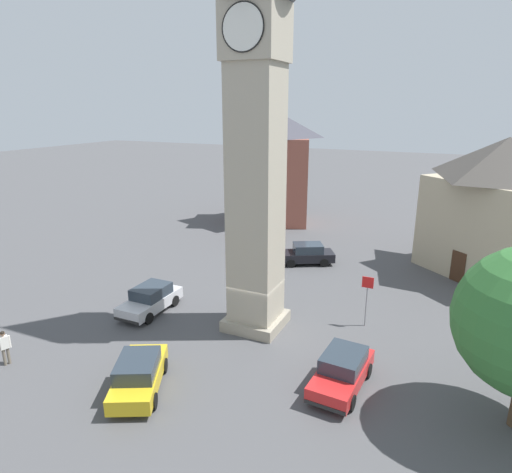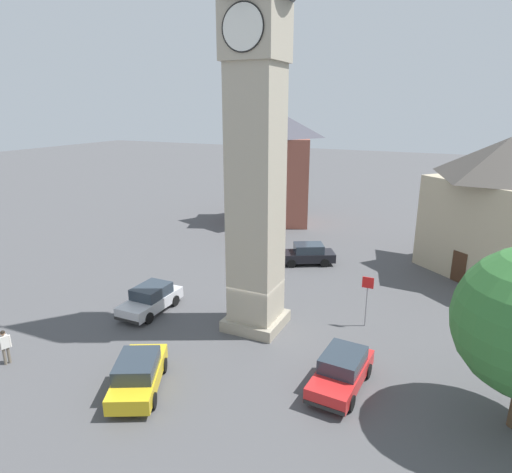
{
  "view_description": "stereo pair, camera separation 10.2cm",
  "coord_description": "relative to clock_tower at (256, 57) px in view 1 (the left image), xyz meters",
  "views": [
    {
      "loc": [
        9.01,
        -19.31,
        11.37
      ],
      "look_at": [
        0.0,
        0.0,
        5.02
      ],
      "focal_mm": 30.8,
      "sensor_mm": 36.0,
      "label": 1
    },
    {
      "loc": [
        9.11,
        -19.27,
        11.37
      ],
      "look_at": [
        0.0,
        0.0,
        5.02
      ],
      "focal_mm": 30.8,
      "sensor_mm": 36.0,
      "label": 2
    }
  ],
  "objects": [
    {
      "name": "road_sign",
      "position": [
        5.31,
        2.49,
        -11.61
      ],
      "size": [
        0.6,
        0.07,
        2.8
      ],
      "color": "gray",
      "rests_on": "ground"
    },
    {
      "name": "ground_plane",
      "position": [
        -0.0,
        -0.0,
        -13.51
      ],
      "size": [
        200.0,
        200.0,
        0.0
      ],
      "primitive_type": "plane",
      "color": "#4C4C4F"
    },
    {
      "name": "car_silver_kerb",
      "position": [
        -0.7,
        10.41,
        -12.75
      ],
      "size": [
        4.43,
        3.45,
        1.53
      ],
      "color": "black",
      "rests_on": "ground"
    },
    {
      "name": "car_blue_kerb",
      "position": [
        -6.2,
        -1.02,
        -12.75
      ],
      "size": [
        1.84,
        4.14,
        1.53
      ],
      "color": "silver",
      "rests_on": "ground"
    },
    {
      "name": "building_hall_far",
      "position": [
        -7.85,
        20.92,
        -7.9
      ],
      "size": [
        8.63,
        8.11,
        11.01
      ],
      "color": "#995142",
      "rests_on": "ground"
    },
    {
      "name": "pedestrian",
      "position": [
        -8.76,
        -8.18,
        -12.5
      ],
      "size": [
        0.33,
        0.53,
        1.69
      ],
      "color": "#706656",
      "rests_on": "ground"
    },
    {
      "name": "building_terrace_right",
      "position": [
        11.65,
        13.74,
        -8.68
      ],
      "size": [
        10.96,
        10.7,
        9.47
      ],
      "color": "tan",
      "rests_on": "ground"
    },
    {
      "name": "car_red_corner",
      "position": [
        5.53,
        -3.32,
        -12.75
      ],
      "size": [
        2.01,
        4.23,
        1.53
      ],
      "color": "red",
      "rests_on": "ground"
    },
    {
      "name": "clock_tower",
      "position": [
        0.0,
        0.0,
        0.0
      ],
      "size": [
        3.49,
        3.49,
        23.02
      ],
      "color": "gray",
      "rests_on": "ground"
    },
    {
      "name": "car_white_side",
      "position": [
        -2.02,
        -7.11,
        -12.75
      ],
      "size": [
        3.37,
        4.44,
        1.53
      ],
      "color": "gold",
      "rests_on": "ground"
    }
  ]
}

